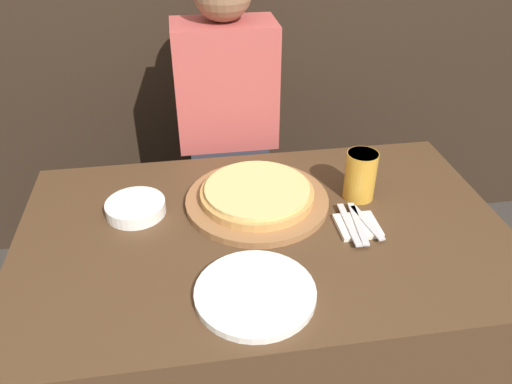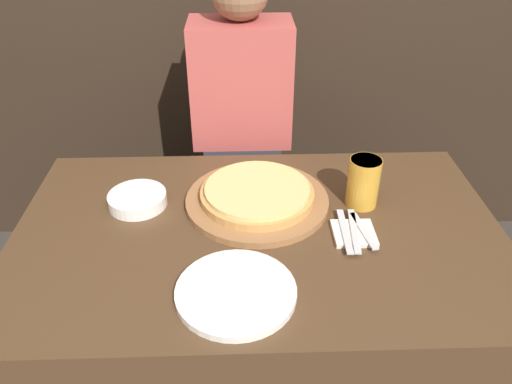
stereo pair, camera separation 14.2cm
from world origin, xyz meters
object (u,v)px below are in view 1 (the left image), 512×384
(side_bowl, at_px, (136,208))
(pizza_on_board, at_px, (256,197))
(beer_glass, at_px, (361,174))
(fork, at_px, (349,224))
(dinner_plate, at_px, (255,293))
(dinner_knife, at_px, (358,223))
(diner_person, at_px, (228,153))
(spoon, at_px, (367,222))

(side_bowl, bearing_deg, pizza_on_board, -1.03)
(beer_glass, relative_size, fork, 0.78)
(beer_glass, xyz_separation_m, side_bowl, (-0.64, 0.02, -0.06))
(dinner_plate, distance_m, side_bowl, 0.46)
(side_bowl, distance_m, dinner_knife, 0.61)
(pizza_on_board, relative_size, side_bowl, 2.47)
(dinner_plate, height_order, dinner_knife, dinner_plate)
(pizza_on_board, xyz_separation_m, beer_glass, (0.30, -0.01, 0.05))
(beer_glass, distance_m, dinner_knife, 0.17)
(diner_person, bearing_deg, beer_glass, -53.66)
(beer_glass, height_order, dinner_plate, beer_glass)
(pizza_on_board, relative_size, fork, 2.20)
(dinner_plate, xyz_separation_m, side_bowl, (-0.28, 0.37, 0.01))
(pizza_on_board, xyz_separation_m, fork, (0.23, -0.15, -0.01))
(dinner_knife, height_order, diner_person, diner_person)
(pizza_on_board, height_order, dinner_plate, pizza_on_board)
(dinner_plate, distance_m, spoon, 0.40)
(dinner_knife, bearing_deg, dinner_plate, -146.26)
(dinner_plate, height_order, spoon, dinner_plate)
(dinner_plate, bearing_deg, fork, 35.99)
(fork, height_order, spoon, same)
(beer_glass, xyz_separation_m, diner_person, (-0.34, 0.46, -0.16))
(pizza_on_board, xyz_separation_m, side_bowl, (-0.34, 0.01, -0.01))
(side_bowl, height_order, spoon, side_bowl)
(side_bowl, distance_m, diner_person, 0.55)
(dinner_knife, bearing_deg, side_bowl, 164.86)
(fork, relative_size, dinner_knife, 1.00)
(side_bowl, bearing_deg, dinner_knife, -15.14)
(beer_glass, height_order, side_bowl, beer_glass)
(fork, bearing_deg, beer_glass, 63.10)
(pizza_on_board, xyz_separation_m, dinner_plate, (-0.06, -0.36, -0.02))
(diner_person, bearing_deg, dinner_plate, -91.60)
(pizza_on_board, distance_m, dinner_plate, 0.37)
(pizza_on_board, relative_size, dinner_plate, 1.48)
(beer_glass, relative_size, dinner_knife, 0.78)
(pizza_on_board, height_order, spoon, pizza_on_board)
(beer_glass, bearing_deg, spoon, -99.14)
(pizza_on_board, distance_m, spoon, 0.32)
(diner_person, bearing_deg, spoon, -62.48)
(side_bowl, height_order, fork, side_bowl)
(beer_glass, height_order, diner_person, diner_person)
(spoon, relative_size, diner_person, 0.12)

